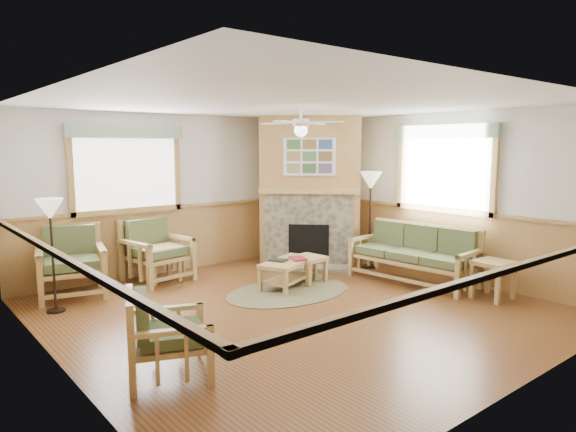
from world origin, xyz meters
TOP-DOWN VIEW (x-y plane):
  - floor at (0.00, 0.00)m, footprint 6.00×6.00m
  - ceiling at (0.00, 0.00)m, footprint 6.00×6.00m
  - wall_back at (0.00, 3.00)m, footprint 6.00×0.02m
  - wall_front at (0.00, -3.00)m, footprint 6.00×0.02m
  - wall_left at (-3.00, 0.00)m, footprint 0.02×6.00m
  - wall_right at (3.00, 0.00)m, footprint 0.02×6.00m
  - wainscot at (0.00, 0.00)m, footprint 6.00×6.00m
  - fireplace at (2.05, 2.05)m, footprint 3.11×3.11m
  - window_back at (-1.10, 2.96)m, footprint 1.90×0.16m
  - window_right at (2.96, -0.20)m, footprint 0.16×1.90m
  - ceiling_fan at (0.30, 0.30)m, footprint 1.59×1.59m
  - sofa at (2.31, -0.12)m, footprint 2.05×1.00m
  - armchair_back_left at (-2.15, 2.52)m, footprint 1.09×1.09m
  - armchair_back_right at (-0.82, 2.55)m, footprint 1.02×1.02m
  - armchair_left at (-2.25, -0.78)m, footprint 0.96×0.96m
  - coffee_table at (0.62, 0.95)m, footprint 1.15×0.85m
  - end_table_chairs at (-0.77, 2.51)m, footprint 0.52×0.50m
  - end_table_sofa at (2.45, -1.40)m, footprint 0.50×0.48m
  - footstool at (1.01, 0.94)m, footprint 0.54×0.54m
  - braided_rug at (0.41, 0.70)m, footprint 2.52×2.52m
  - floor_lamp_left at (-2.55, 1.93)m, footprint 0.43×0.43m
  - floor_lamp_right at (2.53, 1.00)m, footprint 0.43×0.43m
  - book_red at (0.77, 0.90)m, footprint 0.31×0.36m
  - book_dark at (0.47, 1.02)m, footprint 0.30×0.33m

SIDE VIEW (x-z plane):
  - floor at x=0.00m, z-range -0.01..0.00m
  - braided_rug at x=0.41m, z-range 0.00..0.01m
  - coffee_table at x=0.62m, z-range 0.00..0.41m
  - footstool at x=1.01m, z-range 0.00..0.42m
  - end_table_sofa at x=2.45m, z-range 0.00..0.55m
  - end_table_chairs at x=-0.77m, z-range 0.00..0.57m
  - armchair_left at x=-2.25m, z-range 0.00..0.83m
  - book_dark at x=0.47m, z-range 0.42..0.45m
  - book_red at x=0.77m, z-range 0.43..0.46m
  - sofa at x=2.31m, z-range 0.00..0.91m
  - armchair_back_right at x=-0.82m, z-range 0.00..1.00m
  - armchair_back_left at x=-2.15m, z-range 0.00..1.01m
  - wainscot at x=0.00m, z-range 0.00..1.10m
  - floor_lamp_left at x=-2.55m, z-range 0.00..1.51m
  - floor_lamp_right at x=2.53m, z-range 0.00..1.73m
  - wall_back at x=0.00m, z-range 0.00..2.70m
  - wall_front at x=0.00m, z-range 0.00..2.70m
  - wall_left at x=-3.00m, z-range 0.00..2.70m
  - wall_right at x=3.00m, z-range 0.00..2.70m
  - fireplace at x=2.05m, z-range 0.00..2.70m
  - window_back at x=-1.10m, z-range 1.78..3.28m
  - window_right at x=2.96m, z-range 1.78..3.28m
  - ceiling_fan at x=0.30m, z-range 2.48..2.84m
  - ceiling at x=0.00m, z-range 2.70..2.71m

